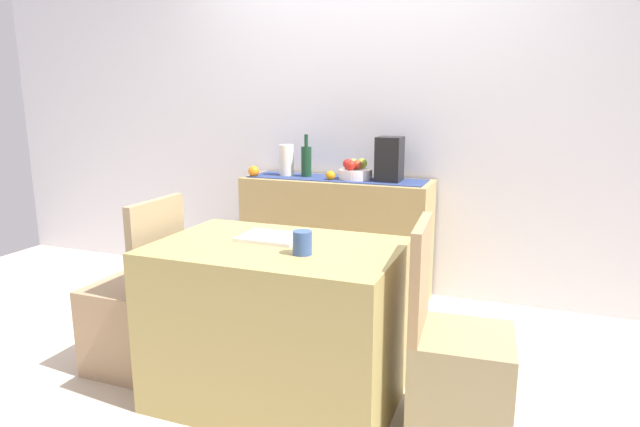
# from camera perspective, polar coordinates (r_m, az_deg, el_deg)

# --- Properties ---
(ground_plane) EXTENTS (6.40, 6.40, 0.02)m
(ground_plane) POSITION_cam_1_polar(r_m,az_deg,el_deg) (3.08, -1.90, -14.63)
(ground_plane) COLOR beige
(ground_plane) RESTS_ON ground
(room_wall_rear) EXTENTS (6.40, 0.06, 2.70)m
(room_wall_rear) POSITION_cam_1_polar(r_m,az_deg,el_deg) (3.86, 4.86, 11.71)
(room_wall_rear) COLOR silver
(room_wall_rear) RESTS_ON ground
(sideboard_console) EXTENTS (1.30, 0.42, 0.83)m
(sideboard_console) POSITION_cam_1_polar(r_m,az_deg,el_deg) (3.78, 1.72, -2.58)
(sideboard_console) COLOR tan
(sideboard_console) RESTS_ON ground
(table_runner) EXTENTS (1.22, 0.32, 0.01)m
(table_runner) POSITION_cam_1_polar(r_m,az_deg,el_deg) (3.69, 1.76, 3.73)
(table_runner) COLOR navy
(table_runner) RESTS_ON sideboard_console
(fruit_bowl) EXTENTS (0.23, 0.23, 0.07)m
(fruit_bowl) POSITION_cam_1_polar(r_m,az_deg,el_deg) (3.65, 3.78, 4.18)
(fruit_bowl) COLOR white
(fruit_bowl) RESTS_ON table_runner
(apple_rear) EXTENTS (0.06, 0.06, 0.06)m
(apple_rear) POSITION_cam_1_polar(r_m,az_deg,el_deg) (3.62, 3.96, 5.18)
(apple_rear) COLOR #A93A21
(apple_rear) RESTS_ON fruit_bowl
(apple_right) EXTENTS (0.07, 0.07, 0.07)m
(apple_right) POSITION_cam_1_polar(r_m,az_deg,el_deg) (3.70, 3.56, 5.34)
(apple_right) COLOR #88A23F
(apple_right) RESTS_ON fruit_bowl
(apple_upper) EXTENTS (0.07, 0.07, 0.07)m
(apple_upper) POSITION_cam_1_polar(r_m,az_deg,el_deg) (3.69, 4.49, 5.32)
(apple_upper) COLOR #8CA82D
(apple_upper) RESTS_ON fruit_bowl
(apple_center) EXTENTS (0.07, 0.07, 0.07)m
(apple_center) POSITION_cam_1_polar(r_m,az_deg,el_deg) (3.64, 2.99, 5.27)
(apple_center) COLOR red
(apple_center) RESTS_ON fruit_bowl
(apple_front) EXTENTS (0.07, 0.07, 0.07)m
(apple_front) POSITION_cam_1_polar(r_m,az_deg,el_deg) (3.58, 3.24, 5.10)
(apple_front) COLOR red
(apple_front) RESTS_ON fruit_bowl
(wine_bottle) EXTENTS (0.07, 0.07, 0.30)m
(wine_bottle) POSITION_cam_1_polar(r_m,az_deg,el_deg) (3.76, -1.46, 5.58)
(wine_bottle) COLOR #163B23
(wine_bottle) RESTS_ON sideboard_console
(coffee_maker) EXTENTS (0.16, 0.18, 0.30)m
(coffee_maker) POSITION_cam_1_polar(r_m,az_deg,el_deg) (3.57, 7.38, 5.70)
(coffee_maker) COLOR black
(coffee_maker) RESTS_ON sideboard_console
(ceramic_vase) EXTENTS (0.10, 0.10, 0.22)m
(ceramic_vase) POSITION_cam_1_polar(r_m,az_deg,el_deg) (3.81, -3.56, 5.63)
(ceramic_vase) COLOR silver
(ceramic_vase) RESTS_ON sideboard_console
(orange_loose_end) EXTENTS (0.06, 0.06, 0.06)m
(orange_loose_end) POSITION_cam_1_polar(r_m,az_deg,el_deg) (3.62, 1.12, 4.03)
(orange_loose_end) COLOR orange
(orange_loose_end) RESTS_ON sideboard_console
(orange_loose_mid) EXTENTS (0.08, 0.08, 0.08)m
(orange_loose_mid) POSITION_cam_1_polar(r_m,az_deg,el_deg) (3.81, -7.04, 4.46)
(orange_loose_mid) COLOR orange
(orange_loose_mid) RESTS_ON sideboard_console
(dining_table) EXTENTS (1.08, 0.71, 0.74)m
(dining_table) POSITION_cam_1_polar(r_m,az_deg,el_deg) (2.52, -4.49, -11.48)
(dining_table) COLOR tan
(dining_table) RESTS_ON ground
(open_book) EXTENTS (0.28, 0.21, 0.02)m
(open_book) POSITION_cam_1_polar(r_m,az_deg,el_deg) (2.48, -5.20, -2.55)
(open_book) COLOR white
(open_book) RESTS_ON dining_table
(coffee_cup) EXTENTS (0.08, 0.08, 0.10)m
(coffee_cup) POSITION_cam_1_polar(r_m,az_deg,el_deg) (2.23, -1.88, -3.11)
(coffee_cup) COLOR #375593
(coffee_cup) RESTS_ON dining_table
(chair_near_window) EXTENTS (0.40, 0.40, 0.90)m
(chair_near_window) POSITION_cam_1_polar(r_m,az_deg,el_deg) (2.97, -18.92, -10.52)
(chair_near_window) COLOR tan
(chair_near_window) RESTS_ON ground
(chair_by_corner) EXTENTS (0.43, 0.43, 0.90)m
(chair_by_corner) POSITION_cam_1_polar(r_m,az_deg,el_deg) (2.37, 14.28, -16.29)
(chair_by_corner) COLOR #9C8B62
(chair_by_corner) RESTS_ON ground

